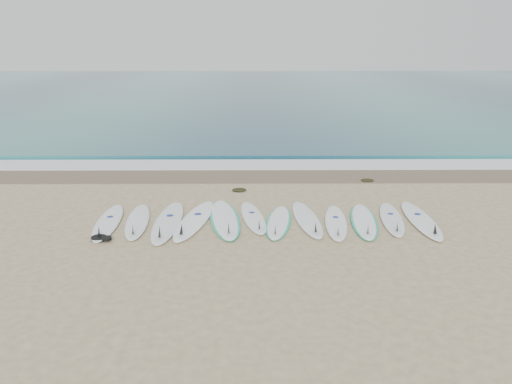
{
  "coord_description": "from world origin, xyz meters",
  "views": [
    {
      "loc": [
        -0.31,
        -10.97,
        4.06
      ],
      "look_at": [
        -0.22,
        1.06,
        0.4
      ],
      "focal_mm": 35.0,
      "sensor_mm": 36.0,
      "label": 1
    }
  ],
  "objects_px": {
    "surfboard_0": "(108,223)",
    "leash_coil": "(101,238)",
    "surfboard_6": "(278,222)",
    "surfboard_11": "(422,220)"
  },
  "relations": [
    {
      "from": "surfboard_0",
      "to": "surfboard_6",
      "type": "bearing_deg",
      "value": -3.55
    },
    {
      "from": "surfboard_0",
      "to": "surfboard_6",
      "type": "height_order",
      "value": "surfboard_0"
    },
    {
      "from": "surfboard_11",
      "to": "leash_coil",
      "type": "relative_size",
      "value": 5.87
    },
    {
      "from": "surfboard_0",
      "to": "surfboard_11",
      "type": "bearing_deg",
      "value": -3.53
    },
    {
      "from": "surfboard_6",
      "to": "surfboard_0",
      "type": "bearing_deg",
      "value": -171.75
    },
    {
      "from": "leash_coil",
      "to": "surfboard_11",
      "type": "bearing_deg",
      "value": 8.18
    },
    {
      "from": "leash_coil",
      "to": "surfboard_0",
      "type": "bearing_deg",
      "value": 96.88
    },
    {
      "from": "surfboard_11",
      "to": "surfboard_6",
      "type": "bearing_deg",
      "value": -177.96
    },
    {
      "from": "surfboard_6",
      "to": "surfboard_11",
      "type": "distance_m",
      "value": 3.34
    },
    {
      "from": "surfboard_0",
      "to": "leash_coil",
      "type": "height_order",
      "value": "surfboard_0"
    }
  ]
}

